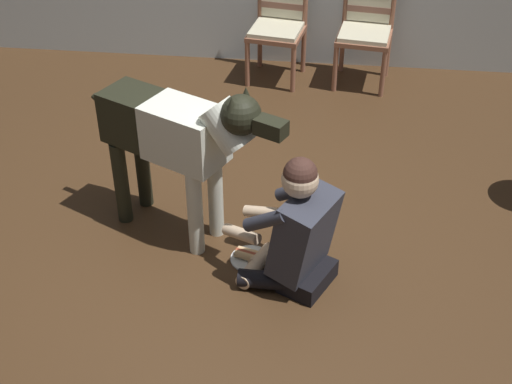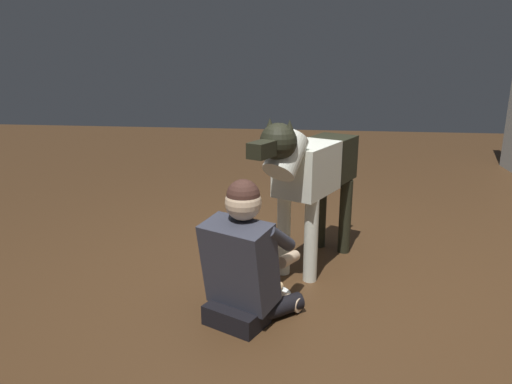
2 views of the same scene
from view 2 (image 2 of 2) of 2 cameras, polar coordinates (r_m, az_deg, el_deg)
The scene contains 4 objects.
ground_plane at distance 3.44m, azimuth 4.01°, elevation -10.55°, with size 13.66×13.66×0.00m, color #432C18.
person_sitting_on_floor at distance 2.86m, azimuth -1.36°, elevation -8.43°, with size 0.72×0.63×0.87m.
large_dog at distance 3.42m, azimuth 6.54°, elevation 2.44°, with size 1.31×0.73×1.16m.
hot_dog_on_plate at distance 3.25m, azimuth 1.92°, elevation -11.79°, with size 0.25×0.25×0.06m.
Camera 2 is at (3.07, 0.12, 1.56)m, focal length 33.68 mm.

